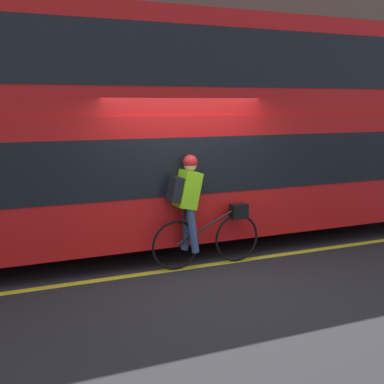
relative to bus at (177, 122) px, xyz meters
name	(u,v)px	position (x,y,z in m)	size (l,w,h in m)	color
ground_plane	(195,271)	(-0.41, -1.59, -2.11)	(80.00, 80.00, 0.00)	#232326
road_center_line	(190,267)	(-0.41, -1.41, -2.11)	(50.00, 0.14, 0.01)	yellow
sidewalk_curb	(96,202)	(-0.41, 4.10, -2.04)	(60.00, 2.57, 0.15)	#A8A399
building_facade	(76,39)	(-0.41, 5.53, 1.92)	(60.00, 0.30, 8.06)	brown
bus	(177,122)	(0.00, 0.00, 0.00)	(10.18, 2.56, 3.80)	black
cyclist_on_bike	(196,208)	(-0.32, -1.43, -1.21)	(1.77, 0.32, 1.69)	black
street_sign_post	(147,145)	(0.88, 3.96, -0.69)	(0.36, 0.09, 2.26)	#59595B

